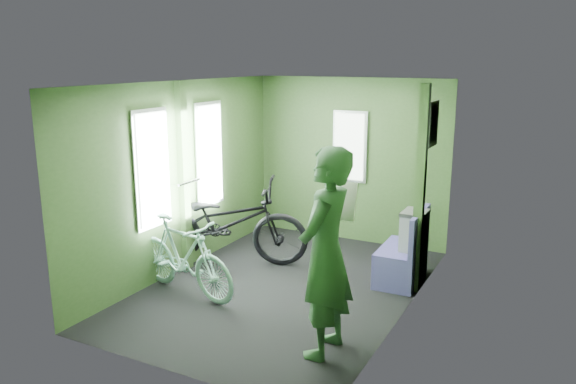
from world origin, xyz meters
name	(u,v)px	position (x,y,z in m)	size (l,w,h in m)	color
room	(282,163)	(-0.04, 0.04, 1.44)	(4.00, 4.02, 2.31)	black
bicycle_black	(227,263)	(-1.00, 0.35, 0.00)	(0.72, 2.07, 1.09)	black
bicycle_mint	(185,294)	(-0.88, -0.68, 0.00)	(0.42, 1.49, 0.90)	#96D5C6
passenger	(326,253)	(0.99, -1.11, 0.93)	(0.44, 0.68, 1.85)	#305835
waste_box	(413,247)	(1.26, 0.80, 0.43)	(0.26, 0.36, 0.87)	gray
bench_seat	(403,260)	(1.14, 0.81, 0.26)	(0.48, 0.84, 0.87)	navy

